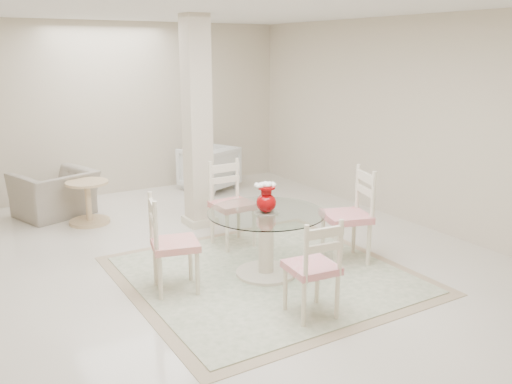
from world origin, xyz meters
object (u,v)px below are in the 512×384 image
recliner_taupe (55,194)px  dining_chair_north (230,197)px  dining_chair_east (353,208)px  dining_chair_west (167,237)px  dining_table (266,244)px  side_table (89,204)px  red_vase (266,198)px  column (197,124)px  armchair_white (209,168)px  dining_chair_south (316,262)px

recliner_taupe → dining_chair_north: bearing=105.0°
dining_chair_east → dining_chair_west: dining_chair_east is taller
dining_table → dining_chair_north: 1.05m
recliner_taupe → side_table: size_ratio=1.69×
red_vase → dining_chair_west: 1.05m
dining_chair_west → dining_chair_north: bearing=-39.1°
column → armchair_white: size_ratio=3.39×
column → red_vase: size_ratio=8.70×
dining_chair_east → dining_chair_south: bearing=-37.1°
dining_chair_west → side_table: size_ratio=1.84×
dining_table → dining_chair_east: 1.06m
column → side_table: column is taller
dining_chair_east → side_table: (-2.12, 2.86, -0.34)m
red_vase → dining_chair_north: 1.05m
dining_chair_north → armchair_white: (0.96, 2.52, -0.22)m
dining_chair_east → dining_chair_west: bearing=-82.1°
dining_chair_north → side_table: dining_chair_north is taller
red_vase → recliner_taupe: red_vase is taller
red_vase → dining_chair_east: (1.01, -0.15, -0.23)m
column → dining_chair_west: bearing=-123.2°
dining_chair_west → dining_chair_south: dining_chair_west is taller
dining_chair_west → armchair_white: 3.99m
armchair_white → side_table: armchair_white is taller
red_vase → dining_chair_north: dining_chair_north is taller
dining_chair_west → armchair_white: dining_chair_west is taller
dining_chair_west → armchair_white: bearing=-18.3°
dining_chair_east → side_table: dining_chair_east is taller
recliner_taupe → dining_table: bearing=94.2°
dining_table → dining_chair_south: bearing=-97.7°
dining_chair_east → dining_chair_west: 2.04m
dining_chair_west → dining_chair_south: size_ratio=1.06×
column → side_table: 1.84m
dining_table → dining_chair_east: size_ratio=1.03×
column → dining_table: size_ratio=2.27×
dining_chair_south → dining_chair_east: bearing=-137.3°
column → recliner_taupe: size_ratio=2.76×
red_vase → recliner_taupe: size_ratio=0.32×
red_vase → column: bearing=85.6°
dining_chair_east → side_table: size_ratio=1.99×
dining_chair_west → column: bearing=-19.7°
dining_chair_north → side_table: bearing=124.9°
dining_chair_south → recliner_taupe: 4.49m
dining_chair_south → side_table: size_ratio=1.74×
dining_chair_west → recliner_taupe: 3.18m
dining_chair_south → armchair_white: dining_chair_south is taller
dining_table → side_table: 2.93m
dining_chair_east → dining_chair_south: 1.44m
dining_table → armchair_white: armchair_white is taller
dining_chair_north → dining_chair_south: 2.04m
column → dining_chair_east: size_ratio=2.34×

